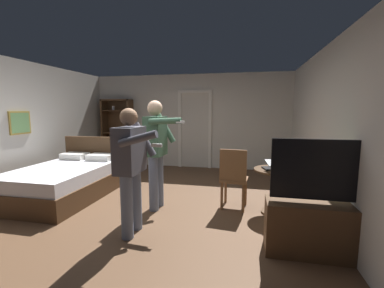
# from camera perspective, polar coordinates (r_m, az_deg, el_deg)

# --- Properties ---
(ground_plane) EXTENTS (7.09, 7.09, 0.00)m
(ground_plane) POSITION_cam_1_polar(r_m,az_deg,el_deg) (4.36, -10.35, -14.11)
(ground_plane) COLOR brown
(wall_back) EXTENTS (5.66, 0.12, 2.56)m
(wall_back) POSITION_cam_1_polar(r_m,az_deg,el_deg) (7.19, -0.58, 5.05)
(wall_back) COLOR beige
(wall_back) RESTS_ON ground_plane
(wall_right) EXTENTS (0.12, 6.68, 2.56)m
(wall_right) POSITION_cam_1_polar(r_m,az_deg,el_deg) (3.93, 29.75, 1.90)
(wall_right) COLOR beige
(wall_right) RESTS_ON ground_plane
(doorway_frame) EXTENTS (0.93, 0.08, 2.13)m
(doorway_frame) POSITION_cam_1_polar(r_m,az_deg,el_deg) (7.08, 0.63, 4.53)
(doorway_frame) COLOR white
(doorway_frame) RESTS_ON ground_plane
(bed) EXTENTS (1.38, 2.08, 1.02)m
(bed) POSITION_cam_1_polar(r_m,az_deg,el_deg) (5.37, -25.93, -7.19)
(bed) COLOR #4C331E
(bed) RESTS_ON ground_plane
(bookshelf) EXTENTS (0.87, 0.32, 1.89)m
(bookshelf) POSITION_cam_1_polar(r_m,az_deg,el_deg) (7.72, -16.06, 3.01)
(bookshelf) COLOR #4C331E
(bookshelf) RESTS_ON ground_plane
(tv_flatscreen) EXTENTS (1.20, 0.40, 1.30)m
(tv_flatscreen) POSITION_cam_1_polar(r_m,az_deg,el_deg) (3.27, 26.89, -15.17)
(tv_flatscreen) COLOR #4C331E
(tv_flatscreen) RESTS_ON ground_plane
(side_table) EXTENTS (0.66, 0.66, 0.70)m
(side_table) POSITION_cam_1_polar(r_m,az_deg,el_deg) (4.21, 17.98, -8.34)
(side_table) COLOR #4C331E
(side_table) RESTS_ON ground_plane
(laptop) EXTENTS (0.40, 0.40, 0.16)m
(laptop) POSITION_cam_1_polar(r_m,az_deg,el_deg) (4.10, 17.95, -4.74)
(laptop) COLOR black
(laptop) RESTS_ON side_table
(bottle_on_table) EXTENTS (0.06, 0.06, 0.26)m
(bottle_on_table) POSITION_cam_1_polar(r_m,az_deg,el_deg) (4.07, 20.26, -4.08)
(bottle_on_table) COLOR #203823
(bottle_on_table) RESTS_ON side_table
(wooden_chair) EXTENTS (0.46, 0.46, 0.99)m
(wooden_chair) POSITION_cam_1_polar(r_m,az_deg,el_deg) (4.21, 9.22, -7.05)
(wooden_chair) COLOR brown
(wooden_chair) RESTS_ON ground_plane
(person_blue_shirt) EXTENTS (0.65, 0.62, 1.62)m
(person_blue_shirt) POSITION_cam_1_polar(r_m,az_deg,el_deg) (3.34, -13.38, -3.98)
(person_blue_shirt) COLOR slate
(person_blue_shirt) RESTS_ON ground_plane
(person_striped_shirt) EXTENTS (0.68, 0.56, 1.75)m
(person_striped_shirt) POSITION_cam_1_polar(r_m,az_deg,el_deg) (4.14, -7.92, -0.69)
(person_striped_shirt) COLOR slate
(person_striped_shirt) RESTS_ON ground_plane
(suitcase_dark) EXTENTS (0.58, 0.45, 0.35)m
(suitcase_dark) POSITION_cam_1_polar(r_m,az_deg,el_deg) (7.01, -13.68, -4.33)
(suitcase_dark) COLOR #1E2D38
(suitcase_dark) RESTS_ON ground_plane
(suitcase_small) EXTENTS (0.66, 0.44, 0.34)m
(suitcase_small) POSITION_cam_1_polar(r_m,az_deg,el_deg) (6.57, -15.09, -5.27)
(suitcase_small) COLOR #1E2D38
(suitcase_small) RESTS_ON ground_plane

